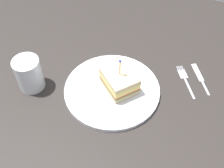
{
  "coord_description": "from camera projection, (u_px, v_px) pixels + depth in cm",
  "views": [
    {
      "loc": [
        -16.36,
        46.91,
        62.59
      ],
      "look_at": [
        0.0,
        0.0,
        3.14
      ],
      "focal_mm": 45.43,
      "sensor_mm": 36.0,
      "label": 1
    }
  ],
  "objects": [
    {
      "name": "ground_plane",
      "position": [
        112.0,
        93.0,
        0.81
      ],
      "size": [
        109.87,
        109.87,
        2.0
      ],
      "primitive_type": "cube",
      "color": "#2D2826"
    },
    {
      "name": "plate",
      "position": [
        112.0,
        90.0,
        0.79
      ],
      "size": [
        26.75,
        26.75,
        1.14
      ],
      "primitive_type": "cylinder",
      "color": "white",
      "rests_on": "ground_plane"
    },
    {
      "name": "sandwich_half_center",
      "position": [
        119.0,
        81.0,
        0.77
      ],
      "size": [
        12.23,
        12.11,
        10.64
      ],
      "color": "beige",
      "rests_on": "plate"
    },
    {
      "name": "drink_glass",
      "position": [
        29.0,
        75.0,
        0.78
      ],
      "size": [
        7.29,
        7.29,
        9.71
      ],
      "color": "beige",
      "rests_on": "ground_plane"
    },
    {
      "name": "fork",
      "position": [
        185.0,
        78.0,
        0.83
      ],
      "size": [
        7.3,
        11.62,
        0.35
      ],
      "color": "silver",
      "rests_on": "ground_plane"
    },
    {
      "name": "knife",
      "position": [
        200.0,
        77.0,
        0.83
      ],
      "size": [
        6.93,
        11.25,
        0.35
      ],
      "color": "silver",
      "rests_on": "ground_plane"
    }
  ]
}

